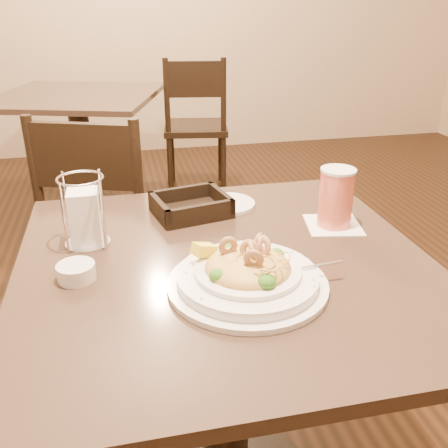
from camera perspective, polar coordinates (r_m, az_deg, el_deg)
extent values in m
cylinder|color=black|center=(1.32, 0.20, -18.69)|extent=(0.12, 0.12, 0.69)
cube|color=#463528|center=(1.10, 0.22, -4.91)|extent=(0.90, 0.90, 0.03)
cylinder|color=black|center=(3.35, -15.11, 1.60)|extent=(0.52, 0.52, 0.03)
cylinder|color=black|center=(3.23, -15.81, 7.51)|extent=(0.12, 0.12, 0.69)
cube|color=#463528|center=(3.14, -16.59, 13.80)|extent=(1.13, 1.13, 0.03)
cube|color=black|center=(2.00, -12.68, -0.56)|extent=(0.54, 0.54, 0.04)
cylinder|color=black|center=(2.20, -6.13, -4.39)|extent=(0.04, 0.04, 0.43)
cylinder|color=black|center=(2.31, -14.84, -3.66)|extent=(0.04, 0.04, 0.43)
cylinder|color=black|center=(1.91, -8.72, -9.59)|extent=(0.04, 0.04, 0.43)
cylinder|color=black|center=(2.03, -18.60, -8.40)|extent=(0.04, 0.04, 0.43)
cylinder|color=black|center=(1.69, -9.77, 4.15)|extent=(0.04, 0.04, 0.46)
cylinder|color=black|center=(1.83, -20.64, 4.50)|extent=(0.04, 0.04, 0.46)
cube|color=black|center=(1.72, -15.79, 7.47)|extent=(0.35, 0.15, 0.22)
cube|color=black|center=(3.50, -3.24, 10.94)|extent=(0.48, 0.48, 0.04)
cylinder|color=black|center=(3.74, -0.40, 8.16)|extent=(0.04, 0.04, 0.43)
cylinder|color=black|center=(3.74, -5.98, 8.02)|extent=(0.04, 0.04, 0.43)
cylinder|color=black|center=(3.39, -0.05, 6.42)|extent=(0.04, 0.04, 0.43)
cylinder|color=black|center=(3.39, -6.17, 6.27)|extent=(0.04, 0.04, 0.43)
cylinder|color=black|center=(3.27, -0.06, 14.51)|extent=(0.04, 0.04, 0.46)
cylinder|color=black|center=(3.27, -6.57, 14.34)|extent=(0.04, 0.04, 0.46)
cube|color=black|center=(3.25, -3.36, 16.18)|extent=(0.36, 0.08, 0.22)
cylinder|color=white|center=(1.00, 2.69, -6.87)|extent=(0.32, 0.32, 0.01)
cylinder|color=white|center=(0.99, 2.71, -6.08)|extent=(0.28, 0.28, 0.02)
cylinder|color=white|center=(0.99, 2.72, -5.33)|extent=(0.21, 0.21, 0.01)
ellipsoid|color=gold|center=(0.98, 2.73, -5.03)|extent=(0.17, 0.17, 0.06)
cube|color=yellow|center=(1.02, -2.31, -2.96)|extent=(0.06, 0.05, 0.04)
cube|color=silver|center=(1.02, 10.29, -4.76)|extent=(0.12, 0.01, 0.01)
cube|color=silver|center=(0.99, 6.81, -5.00)|extent=(0.03, 0.02, 0.00)
torus|color=gold|center=(1.00, -0.47, -3.84)|extent=(0.05, 0.05, 0.01)
torus|color=gold|center=(0.93, 4.15, -4.95)|extent=(0.04, 0.04, 0.02)
torus|color=gold|center=(0.97, 6.50, -4.11)|extent=(0.05, 0.06, 0.04)
torus|color=gold|center=(0.99, 1.41, -4.31)|extent=(0.03, 0.03, 0.02)
torus|color=gold|center=(0.98, 6.49, -4.16)|extent=(0.04, 0.04, 0.03)
torus|color=gold|center=(0.95, 4.63, -4.49)|extent=(0.04, 0.05, 0.02)
torus|color=gold|center=(0.98, 1.68, -4.38)|extent=(0.06, 0.06, 0.01)
torus|color=gold|center=(0.98, 3.40, -3.30)|extent=(0.05, 0.05, 0.03)
torus|color=gold|center=(0.93, 5.54, -5.35)|extent=(0.04, 0.04, 0.03)
torus|color=gold|center=(0.93, 5.13, -5.38)|extent=(0.04, 0.04, 0.02)
torus|color=gold|center=(1.00, 3.87, -4.06)|extent=(0.04, 0.03, 0.02)
torus|color=gold|center=(0.95, 2.11, -5.87)|extent=(0.05, 0.05, 0.02)
torus|color=gold|center=(0.97, 1.13, -4.48)|extent=(0.03, 0.03, 0.02)
torus|color=gold|center=(0.95, 2.47, -4.02)|extent=(0.05, 0.05, 0.01)
torus|color=gold|center=(1.01, 3.92, -3.11)|extent=(0.03, 0.03, 0.02)
torus|color=gold|center=(0.95, 3.03, -5.26)|extent=(0.06, 0.04, 0.04)
torus|color=tan|center=(0.98, 4.40, -2.56)|extent=(0.04, 0.05, 0.04)
torus|color=tan|center=(0.93, 3.40, -4.02)|extent=(0.04, 0.03, 0.04)
torus|color=tan|center=(0.98, 4.57, -2.49)|extent=(0.05, 0.04, 0.04)
torus|color=tan|center=(0.96, 3.45, -3.09)|extent=(0.04, 0.04, 0.04)
torus|color=tan|center=(1.00, 3.76, -2.07)|extent=(0.04, 0.05, 0.04)
torus|color=tan|center=(0.98, 0.46, -2.56)|extent=(0.04, 0.02, 0.04)
torus|color=tan|center=(0.96, 2.91, -2.99)|extent=(0.05, 0.04, 0.04)
ellipsoid|color=#296116|center=(1.02, 6.03, -3.43)|extent=(0.03, 0.03, 0.02)
ellipsoid|color=#296116|center=(1.03, 0.38, -2.92)|extent=(0.03, 0.03, 0.03)
ellipsoid|color=#296116|center=(0.94, -0.74, -5.85)|extent=(0.03, 0.03, 0.02)
ellipsoid|color=#296116|center=(0.92, 4.84, -6.56)|extent=(0.04, 0.04, 0.03)
cube|color=#266619|center=(1.10, 5.29, -2.28)|extent=(0.00, 0.00, 0.00)
cube|color=#266619|center=(1.08, -0.52, -2.79)|extent=(0.00, 0.00, 0.00)
cube|color=#266619|center=(0.96, 10.30, -7.03)|extent=(0.00, 0.00, 0.00)
cube|color=#266619|center=(1.09, -0.51, -2.50)|extent=(0.00, 0.00, 0.00)
cube|color=#266619|center=(1.08, -1.48, -2.73)|extent=(0.00, 0.00, 0.00)
cube|color=#266619|center=(1.03, -2.57, -4.11)|extent=(0.00, 0.00, 0.00)
cube|color=#266619|center=(0.98, 10.20, -6.31)|extent=(0.00, 0.00, 0.00)
cube|color=#266619|center=(0.99, -4.36, -5.61)|extent=(0.00, 0.00, 0.00)
cube|color=#266619|center=(1.07, 7.78, -3.20)|extent=(0.00, 0.00, 0.00)
cube|color=#266619|center=(0.91, -2.57, -8.51)|extent=(0.00, 0.00, 0.00)
cube|color=white|center=(1.29, 12.36, -0.12)|extent=(0.15, 0.15, 0.00)
cylinder|color=#E56850|center=(1.26, 12.66, 2.92)|extent=(0.08, 0.08, 0.14)
cylinder|color=white|center=(1.23, 12.96, 6.01)|extent=(0.09, 0.09, 0.01)
cube|color=black|center=(1.33, -3.77, 1.44)|extent=(0.22, 0.19, 0.01)
cube|color=black|center=(1.35, -0.35, 3.07)|extent=(0.05, 0.15, 0.04)
cube|color=black|center=(1.29, -7.39, 1.85)|extent=(0.05, 0.15, 0.04)
cube|color=black|center=(1.38, -4.85, 3.47)|extent=(0.19, 0.05, 0.04)
cube|color=black|center=(1.26, -2.65, 1.38)|extent=(0.19, 0.05, 0.04)
cylinder|color=silver|center=(1.21, -15.27, -2.06)|extent=(0.10, 0.10, 0.01)
torus|color=silver|center=(1.15, -16.15, 5.06)|extent=(0.10, 0.10, 0.01)
cube|color=white|center=(1.18, -15.62, 0.79)|extent=(0.07, 0.07, 0.13)
cylinder|color=silver|center=(1.14, -17.80, 0.58)|extent=(0.01, 0.01, 0.16)
cylinder|color=silver|center=(1.14, -13.75, 0.95)|extent=(0.01, 0.01, 0.16)
cylinder|color=silver|center=(1.22, -17.54, 2.11)|extent=(0.01, 0.01, 0.16)
cylinder|color=silver|center=(1.21, -13.74, 2.46)|extent=(0.01, 0.01, 0.16)
cylinder|color=white|center=(1.38, 0.38, 2.33)|extent=(0.16, 0.16, 0.01)
cylinder|color=white|center=(1.06, -16.54, -5.26)|extent=(0.09, 0.09, 0.03)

